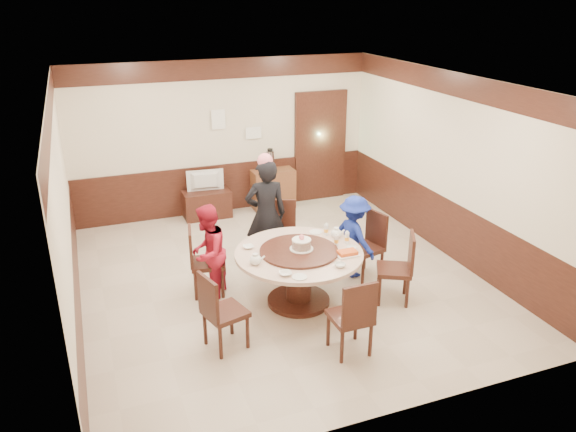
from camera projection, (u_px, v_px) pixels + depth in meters
name	position (u px, v px, depth m)	size (l,w,h in m)	color
room	(281.00, 210.00, 7.75)	(6.00, 6.04, 2.84)	#C0AE9A
banquet_table	(299.00, 267.00, 7.34)	(1.67, 1.67, 0.78)	#361810
chair_0	(365.00, 257.00, 8.12)	(0.54, 0.53, 0.97)	#361810
chair_1	(282.00, 245.00, 8.51)	(0.57, 0.57, 0.97)	#361810
chair_2	(206.00, 273.00, 7.67)	(0.52, 0.51, 0.97)	#361810
chair_3	(224.00, 324.00, 6.50)	(0.55, 0.54, 0.97)	#361810
chair_4	(350.00, 329.00, 6.40)	(0.44, 0.45, 0.97)	#361810
chair_5	(395.00, 280.00, 7.49)	(0.60, 0.59, 0.97)	#361810
person_standing	(266.00, 215.00, 8.20)	(0.61, 0.40, 1.68)	black
person_red	(208.00, 253.00, 7.44)	(0.64, 0.50, 1.32)	#AE172C
person_blue	(354.00, 236.00, 8.06)	(0.79, 0.45, 1.22)	navy
birthday_cake	(302.00, 244.00, 7.24)	(0.31, 0.31, 0.21)	white
teapot_left	(255.00, 260.00, 6.91)	(0.17, 0.15, 0.13)	white
teapot_right	(336.00, 233.00, 7.66)	(0.17, 0.15, 0.13)	white
bowl_0	(248.00, 247.00, 7.36)	(0.14, 0.14, 0.03)	white
bowl_1	(340.00, 265.00, 6.86)	(0.14, 0.14, 0.04)	white
bowl_2	(285.00, 274.00, 6.66)	(0.15, 0.15, 0.04)	white
bowl_3	(351.00, 248.00, 7.31)	(0.14, 0.14, 0.05)	white
saucer_near	(300.00, 277.00, 6.61)	(0.18, 0.18, 0.01)	white
saucer_far	(316.00, 232.00, 7.84)	(0.18, 0.18, 0.01)	white
shrimp_platter	(347.00, 253.00, 7.16)	(0.30, 0.20, 0.06)	white
bottle_0	(336.00, 240.00, 7.40)	(0.06, 0.06, 0.16)	white
bottle_1	(347.00, 238.00, 7.47)	(0.06, 0.06, 0.16)	white
bottle_2	(326.00, 230.00, 7.73)	(0.06, 0.06, 0.16)	white
tv_stand	(207.00, 204.00, 10.29)	(0.85, 0.45, 0.50)	#361810
television	(206.00, 181.00, 10.12)	(0.67, 0.09, 0.38)	gray
side_cabinet	(273.00, 189.00, 10.69)	(0.80, 0.40, 0.75)	brown
thermos	(270.00, 161.00, 10.47)	(0.15, 0.15, 0.38)	silver
notice_left	(218.00, 119.00, 10.02)	(0.25, 0.00, 0.35)	white
notice_right	(254.00, 133.00, 10.34)	(0.30, 0.00, 0.22)	white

